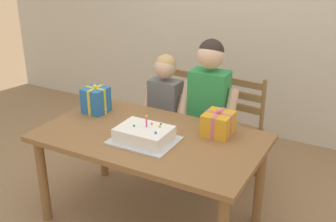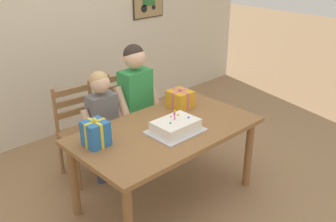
# 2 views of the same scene
# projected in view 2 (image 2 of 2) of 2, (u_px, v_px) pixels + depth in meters

# --- Properties ---
(ground_plane) EXTENTS (20.00, 20.00, 0.00)m
(ground_plane) POSITION_uv_depth(u_px,v_px,m) (166.00, 198.00, 3.51)
(ground_plane) COLOR #997551
(back_wall) EXTENTS (6.40, 0.11, 2.60)m
(back_wall) POSITION_uv_depth(u_px,v_px,m) (50.00, 26.00, 4.26)
(back_wall) COLOR beige
(back_wall) RESTS_ON ground
(dining_table) EXTENTS (1.59, 0.90, 0.72)m
(dining_table) POSITION_uv_depth(u_px,v_px,m) (166.00, 138.00, 3.26)
(dining_table) COLOR olive
(dining_table) RESTS_ON ground
(birthday_cake) EXTENTS (0.44, 0.34, 0.19)m
(birthday_cake) POSITION_uv_depth(u_px,v_px,m) (176.00, 126.00, 3.14)
(birthday_cake) COLOR silver
(birthday_cake) RESTS_ON dining_table
(gift_box_red_large) EXTENTS (0.18, 0.18, 0.24)m
(gift_box_red_large) POSITION_uv_depth(u_px,v_px,m) (96.00, 133.00, 2.92)
(gift_box_red_large) COLOR #286BB7
(gift_box_red_large) RESTS_ON dining_table
(gift_box_beside_cake) EXTENTS (0.20, 0.22, 0.19)m
(gift_box_beside_cake) POSITION_uv_depth(u_px,v_px,m) (180.00, 99.00, 3.61)
(gift_box_beside_cake) COLOR gold
(gift_box_beside_cake) RESTS_ON dining_table
(chair_left) EXTENTS (0.45, 0.45, 0.92)m
(chair_left) POSITION_uv_depth(u_px,v_px,m) (83.00, 132.00, 3.71)
(chair_left) COLOR #996B42
(chair_left) RESTS_ON ground
(chair_right) EXTENTS (0.45, 0.45, 0.92)m
(chair_right) POSITION_uv_depth(u_px,v_px,m) (132.00, 114.00, 4.10)
(chair_right) COLOR #996B42
(chair_right) RESTS_ON ground
(child_older) EXTENTS (0.47, 0.27, 1.30)m
(child_older) POSITION_uv_depth(u_px,v_px,m) (136.00, 95.00, 3.72)
(child_older) COLOR #38426B
(child_older) RESTS_ON ground
(child_younger) EXTENTS (0.41, 0.24, 1.13)m
(child_younger) POSITION_uv_depth(u_px,v_px,m) (103.00, 117.00, 3.51)
(child_younger) COLOR #38426B
(child_younger) RESTS_ON ground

